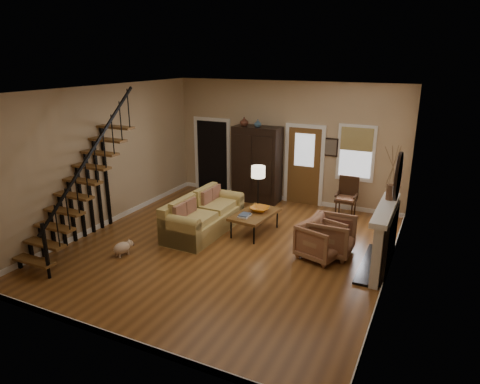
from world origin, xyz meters
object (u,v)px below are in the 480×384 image
at_px(coffee_table, 255,223).
at_px(armchair_right, 332,236).
at_px(side_chair, 346,198).
at_px(armchair_left, 321,241).
at_px(armoire, 257,164).
at_px(sofa, 204,215).
at_px(floor_lamp, 258,195).

xyz_separation_m(coffee_table, armchair_right, (1.87, -0.32, 0.15)).
bearing_deg(side_chair, armchair_left, -88.67).
xyz_separation_m(armchair_left, side_chair, (-0.06, 2.56, 0.14)).
bearing_deg(armchair_left, side_chair, 18.27).
bearing_deg(armoire, sofa, -94.18).
distance_m(armoire, sofa, 2.69).
distance_m(armchair_right, side_chair, 2.29).
relative_size(armchair_right, floor_lamp, 0.61).
xyz_separation_m(armoire, side_chair, (2.55, -0.20, -0.54)).
relative_size(armoire, floor_lamp, 1.46).
bearing_deg(sofa, coffee_table, 23.29).
bearing_deg(side_chair, armoire, 175.52).
xyz_separation_m(armoire, sofa, (-0.19, -2.61, -0.63)).
xyz_separation_m(sofa, armchair_right, (2.96, 0.13, -0.02)).
relative_size(sofa, armchair_left, 2.77).
bearing_deg(armoire, armchair_left, -46.64).
xyz_separation_m(armchair_left, armchair_right, (0.15, 0.29, 0.03)).
relative_size(sofa, side_chair, 2.21).
distance_m(sofa, armchair_left, 2.81).
bearing_deg(armchair_left, armchair_right, -11.34).
distance_m(sofa, coffee_table, 1.19).
bearing_deg(coffee_table, floor_lamp, 107.24).
bearing_deg(sofa, armchair_right, 3.43).
xyz_separation_m(sofa, armchair_left, (2.80, -0.15, -0.05)).
height_order(armoire, side_chair, armoire).
distance_m(sofa, side_chair, 3.65).
xyz_separation_m(sofa, coffee_table, (1.09, 0.45, -0.18)).
relative_size(armoire, side_chair, 2.06).
xyz_separation_m(armchair_left, floor_lamp, (-1.89, 1.19, 0.35)).
bearing_deg(armchair_right, coffee_table, 80.09).
bearing_deg(floor_lamp, sofa, -131.29).
relative_size(armchair_left, armchair_right, 0.93).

